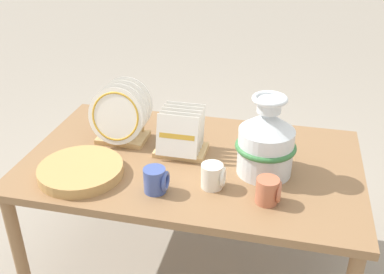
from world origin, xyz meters
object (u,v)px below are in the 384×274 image
Objects in this scene: dish_rack_square_plates at (181,138)px; mug_cobalt_glaze at (156,180)px; ceramic_vase at (266,141)px; mug_cream_glaze at (213,176)px; dish_rack_round_plates at (121,118)px; wicker_charger_stack at (81,171)px; mug_terracotta_glaze at (269,191)px.

mug_cobalt_glaze is (-0.02, -0.31, -0.02)m from dish_rack_square_plates.
ceramic_vase reaches higher than mug_cream_glaze.
dish_rack_round_plates is (-0.67, 0.12, -0.03)m from ceramic_vase.
mug_cobalt_glaze is (0.34, -0.04, 0.03)m from wicker_charger_stack.
mug_terracotta_glaze is at bearing 3.79° from mug_cobalt_glaze.
mug_cobalt_glaze is (-0.39, -0.23, -0.10)m from ceramic_vase.
wicker_charger_stack is 0.55m from mug_cream_glaze.
wicker_charger_stack is at bearing -100.22° from dish_rack_round_plates.
mug_cream_glaze is at bearing 4.42° from wicker_charger_stack.
dish_rack_square_plates is at bearing 145.06° from mug_terracotta_glaze.
ceramic_vase is at bearing 15.15° from wicker_charger_stack.
mug_cream_glaze is (0.55, 0.04, 0.03)m from wicker_charger_stack.
ceramic_vase is 0.23m from mug_terracotta_glaze.
ceramic_vase is 0.68m from dish_rack_round_plates.
dish_rack_square_plates is 0.65× the size of wicker_charger_stack.
mug_terracotta_glaze is (0.03, -0.21, -0.10)m from ceramic_vase.
ceramic_vase is at bearing 30.73° from mug_cobalt_glaze.
dish_rack_round_plates is 1.23× the size of dish_rack_square_plates.
mug_cobalt_glaze is (-0.21, -0.08, 0.00)m from mug_cream_glaze.
mug_terracotta_glaze is (0.76, -0.01, 0.03)m from wicker_charger_stack.
ceramic_vase is 0.39m from dish_rack_square_plates.
wicker_charger_stack is 0.34m from mug_cobalt_glaze.
dish_rack_square_plates is 2.25× the size of mug_cream_glaze.
ceramic_vase is 0.98× the size of wicker_charger_stack.
mug_cobalt_glaze and mug_terracotta_glaze have the same top height.
dish_rack_round_plates reaches higher than mug_terracotta_glaze.
mug_cream_glaze is 1.00× the size of mug_terracotta_glaze.
ceramic_vase is 0.77m from wicker_charger_stack.
mug_cobalt_glaze is (0.28, -0.36, -0.07)m from dish_rack_round_plates.
dish_rack_round_plates is 2.76× the size of mug_cobalt_glaze.
wicker_charger_stack is at bearing 179.36° from mug_terracotta_glaze.
mug_terracotta_glaze is at bearing -34.94° from dish_rack_square_plates.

